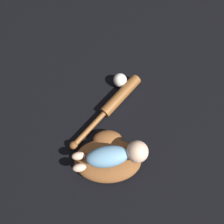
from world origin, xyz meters
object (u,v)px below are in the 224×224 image
baby_figure (117,155)px  baseball_bat (114,102)px  baseball_glove (108,156)px  baseball (120,80)px

baby_figure → baseball_bat: bearing=97.3°
baseball_glove → baseball_bat: (0.00, 0.29, -0.01)m
baby_figure → baseball: 0.44m
baby_figure → baseball_bat: baby_figure is taller
baby_figure → baseball: size_ratio=4.52×
baseball → baby_figure: bearing=-87.6°
baseball → baseball_glove: bearing=-93.1°
baseball_glove → baseball: bearing=86.9°
baseball_bat → baseball: (0.02, 0.14, 0.01)m
baby_figure → baseball_bat: (-0.04, 0.30, -0.08)m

